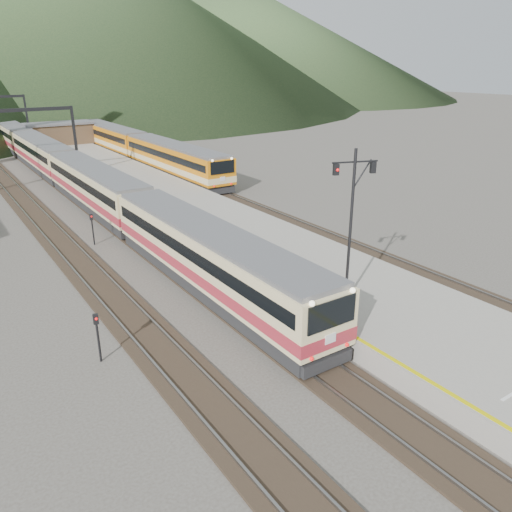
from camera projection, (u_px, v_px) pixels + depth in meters
track_main at (110, 217)px, 41.59m from camera, size 2.60×200.00×0.23m
track_far at (47, 227)px, 38.99m from camera, size 2.60×200.00×0.23m
track_second at (228, 198)px, 47.58m from camera, size 2.60×200.00×0.23m
platform at (181, 207)px, 42.80m from camera, size 8.00×100.00×1.00m
gantry_near at (27, 133)px, 49.74m from camera, size 9.55×0.25×8.00m
station_shed at (60, 133)px, 73.04m from camera, size 9.40×4.40×3.10m
hill_c at (221, 33)px, 221.56m from camera, size 160.00×160.00×50.00m
main_train at (65, 168)px, 51.23m from camera, size 2.96×81.05×3.61m
second_train at (139, 146)px, 64.05m from camera, size 3.12×42.46×3.81m
signal_mast at (351, 213)px, 23.01m from camera, size 2.10×0.84×7.53m
short_signal_b at (92, 225)px, 34.92m from camera, size 0.26×0.22×2.27m
short_signal_c at (97, 331)px, 21.01m from camera, size 0.26×0.22×2.27m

